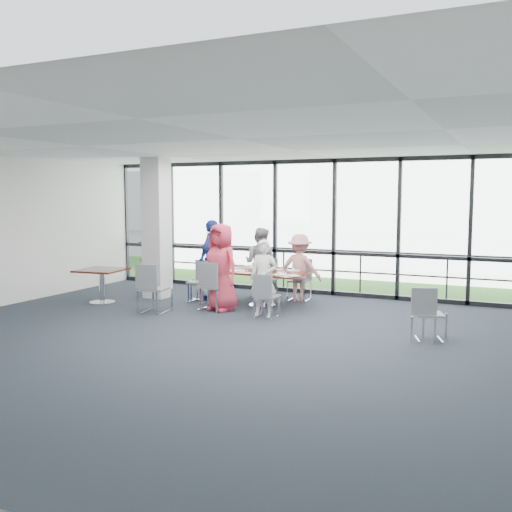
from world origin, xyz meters
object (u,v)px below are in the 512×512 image
at_px(main_table, 262,277).
at_px(chair_main_nr, 267,296).
at_px(chair_spare_r, 429,314).
at_px(diner_end, 213,260).
at_px(chair_spare_la, 155,289).
at_px(structural_column, 157,228).
at_px(chair_main_nl, 212,286).
at_px(chair_main_end, 205,280).
at_px(diner_near_right, 264,278).
at_px(chair_spare_lb, 200,282).
at_px(diner_near_left, 221,267).
at_px(diner_far_left, 260,263).
at_px(side_table_left, 102,274).
at_px(chair_main_fr, 299,281).
at_px(chair_main_fl, 269,278).
at_px(diner_far_right, 300,268).

distance_m(main_table, chair_main_nr, 1.21).
bearing_deg(chair_spare_r, main_table, 137.76).
distance_m(diner_end, chair_spare_la, 1.90).
relative_size(structural_column, chair_main_nr, 3.82).
bearing_deg(diner_end, structural_column, -73.53).
height_order(chair_main_nl, chair_main_end, chair_main_nl).
bearing_deg(diner_near_right, chair_spare_lb, 154.56).
distance_m(diner_near_left, diner_end, 1.27).
bearing_deg(main_table, diner_far_left, 123.10).
distance_m(side_table_left, diner_near_left, 2.79).
distance_m(main_table, side_table_left, 3.51).
height_order(main_table, diner_near_left, diner_near_left).
xyz_separation_m(side_table_left, diner_end, (2.00, 1.42, 0.26)).
bearing_deg(diner_end, diner_far_left, 131.23).
bearing_deg(chair_main_fr, chair_main_fl, -15.13).
bearing_deg(chair_main_nl, chair_main_end, 134.24).
bearing_deg(chair_main_nr, diner_far_left, 116.59).
xyz_separation_m(diner_end, chair_main_fl, (1.01, 0.86, -0.47)).
relative_size(chair_main_nl, chair_spare_la, 1.01).
distance_m(diner_near_left, diner_far_right, 1.95).
xyz_separation_m(structural_column, diner_near_right, (3.09, -0.91, -0.85)).
height_order(diner_near_left, chair_main_nr, diner_near_left).
distance_m(chair_main_nl, chair_main_fr, 2.15).
relative_size(side_table_left, chair_spare_lb, 1.16).
distance_m(chair_main_nl, chair_main_end, 1.24).
distance_m(side_table_left, chair_main_fl, 3.77).
xyz_separation_m(diner_end, chair_spare_lb, (-0.11, -0.43, -0.46)).
bearing_deg(main_table, chair_spare_la, -129.14).
xyz_separation_m(diner_far_left, chair_main_fl, (0.14, 0.19, -0.38)).
xyz_separation_m(main_table, diner_near_right, (0.47, -0.97, 0.12)).
bearing_deg(diner_near_left, chair_spare_lb, 162.20).
relative_size(main_table, diner_near_left, 1.17).
relative_size(diner_near_left, chair_spare_r, 2.06).
bearing_deg(chair_main_nr, main_table, 117.62).
bearing_deg(structural_column, diner_far_left, 23.82).
distance_m(diner_far_left, chair_spare_la, 2.77).
bearing_deg(diner_near_right, chair_main_end, 146.96).
relative_size(main_table, chair_spare_lb, 2.33).
relative_size(diner_near_right, chair_spare_lb, 1.69).
relative_size(structural_column, chair_main_end, 3.58).
distance_m(diner_far_right, chair_main_nl, 2.11).
relative_size(side_table_left, chair_main_fl, 1.19).
relative_size(chair_main_nl, chair_spare_r, 1.14).
distance_m(diner_near_right, diner_far_right, 1.78).
height_order(diner_far_left, chair_spare_r, diner_far_left).
bearing_deg(chair_spare_la, chair_spare_lb, 71.09).
bearing_deg(diner_far_right, chair_spare_la, 44.80).
xyz_separation_m(structural_column, chair_main_fl, (2.32, 1.15, -1.17)).
relative_size(chair_main_nl, chair_main_nr, 1.18).
bearing_deg(chair_spare_lb, diner_near_left, 147.96).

